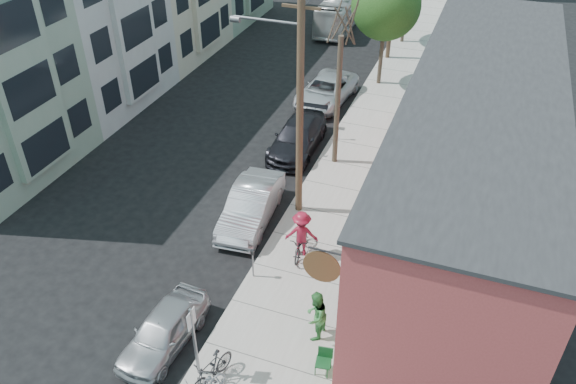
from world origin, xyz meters
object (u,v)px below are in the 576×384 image
(parking_meter_far, at_px, (336,125))
(cyclist, at_px, (302,234))
(utility_pole_near, at_px, (299,96))
(car_0, at_px, (164,330))
(patio_chair_a, at_px, (359,292))
(tree_bare, at_px, (338,103))
(sign_post, at_px, (194,336))
(car_3, at_px, (326,90))
(patron_grey, at_px, (366,238))
(patron_green, at_px, (316,316))
(bus, at_px, (342,8))
(parking_meter_near, at_px, (253,259))
(tree_leafy_mid, at_px, (386,5))
(parked_bike_a, at_px, (211,371))
(car_1, at_px, (251,205))
(car_2, at_px, (298,137))
(patio_chair_b, at_px, (323,362))

(parking_meter_far, bearing_deg, cyclist, -82.11)
(utility_pole_near, xyz_separation_m, car_0, (-1.65, -8.21, -4.76))
(patio_chair_a, bearing_deg, tree_bare, 88.10)
(sign_post, height_order, car_3, sign_post)
(tree_bare, height_order, patron_grey, tree_bare)
(patron_green, distance_m, bus, 31.12)
(parking_meter_near, relative_size, tree_leafy_mid, 0.18)
(patio_chair_a, relative_size, bus, 0.10)
(tree_bare, bearing_deg, parked_bike_a, -89.62)
(cyclist, xyz_separation_m, bus, (-5.84, 26.50, 0.17))
(tree_leafy_mid, bearing_deg, sign_post, -91.13)
(sign_post, bearing_deg, car_1, 101.37)
(tree_leafy_mid, height_order, patron_green, tree_leafy_mid)
(cyclist, xyz_separation_m, car_0, (-2.75, -5.56, -0.47))
(tree_bare, distance_m, patio_chair_a, 9.61)
(tree_bare, height_order, bus, tree_bare)
(patron_grey, height_order, parked_bike_a, patron_grey)
(parking_meter_far, relative_size, tree_bare, 0.20)
(utility_pole_near, distance_m, bus, 24.66)
(tree_leafy_mid, height_order, patio_chair_a, tree_leafy_mid)
(parking_meter_far, height_order, patron_grey, patron_grey)
(utility_pole_near, distance_m, car_0, 9.63)
(tree_bare, height_order, cyclist, tree_bare)
(cyclist, distance_m, car_0, 6.22)
(car_0, bearing_deg, car_2, 93.52)
(car_0, bearing_deg, patron_green, 25.94)
(utility_pole_near, xyz_separation_m, bus, (-4.74, 23.84, -4.13))
(patron_grey, bearing_deg, sign_post, -8.67)
(sign_post, xyz_separation_m, cyclist, (1.14, 6.29, -0.71))
(car_0, bearing_deg, cyclist, 66.97)
(tree_leafy_mid, xyz_separation_m, parked_bike_a, (0.09, -23.03, -4.17))
(utility_pole_near, bearing_deg, parking_meter_far, 91.27)
(patio_chair_b, distance_m, car_1, 8.15)
(utility_pole_near, xyz_separation_m, patron_green, (2.85, -6.34, -4.33))
(parking_meter_far, bearing_deg, parked_bike_a, -87.63)
(tree_bare, distance_m, car_0, 12.90)
(sign_post, relative_size, tree_leafy_mid, 0.42)
(tree_leafy_mid, relative_size, cyclist, 3.48)
(patron_grey, bearing_deg, cyclist, -58.66)
(parking_meter_near, bearing_deg, patio_chair_a, 1.78)
(car_0, bearing_deg, tree_bare, 83.92)
(parked_bike_a, relative_size, car_1, 0.39)
(patron_grey, distance_m, patron_green, 4.26)
(car_3, bearing_deg, bus, 107.24)
(sign_post, relative_size, patio_chair_b, 3.18)
(car_1, relative_size, car_2, 0.94)
(tree_bare, bearing_deg, car_2, 163.48)
(car_3, height_order, bus, bus)
(patio_chair_a, distance_m, patron_green, 2.27)
(patron_grey, height_order, patron_green, patron_grey)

